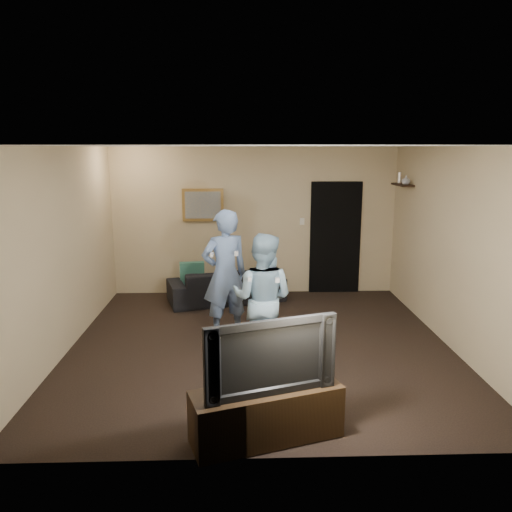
{
  "coord_description": "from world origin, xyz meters",
  "views": [
    {
      "loc": [
        -0.27,
        -6.27,
        2.58
      ],
      "look_at": [
        -0.05,
        0.3,
        1.15
      ],
      "focal_mm": 35.0,
      "sensor_mm": 36.0,
      "label": 1
    }
  ],
  "objects_px": {
    "wii_player_left": "(225,274)",
    "wii_player_right": "(262,298)",
    "television": "(267,353)",
    "sofa": "(226,285)",
    "tv_console": "(266,414)"
  },
  "relations": [
    {
      "from": "tv_console",
      "to": "wii_player_right",
      "type": "height_order",
      "value": "wii_player_right"
    },
    {
      "from": "sofa",
      "to": "television",
      "type": "distance_m",
      "value": 4.24
    },
    {
      "from": "sofa",
      "to": "wii_player_right",
      "type": "distance_m",
      "value": 2.58
    },
    {
      "from": "tv_console",
      "to": "wii_player_left",
      "type": "height_order",
      "value": "wii_player_left"
    },
    {
      "from": "tv_console",
      "to": "television",
      "type": "xyz_separation_m",
      "value": [
        0.0,
        0.0,
        0.58
      ]
    },
    {
      "from": "sofa",
      "to": "television",
      "type": "height_order",
      "value": "television"
    },
    {
      "from": "sofa",
      "to": "television",
      "type": "relative_size",
      "value": 1.64
    },
    {
      "from": "tv_console",
      "to": "television",
      "type": "distance_m",
      "value": 0.58
    },
    {
      "from": "television",
      "to": "sofa",
      "type": "bearing_deg",
      "value": 78.38
    },
    {
      "from": "sofa",
      "to": "tv_console",
      "type": "relative_size",
      "value": 1.44
    },
    {
      "from": "television",
      "to": "wii_player_right",
      "type": "distance_m",
      "value": 1.71
    },
    {
      "from": "tv_console",
      "to": "television",
      "type": "bearing_deg",
      "value": 0.0
    },
    {
      "from": "sofa",
      "to": "wii_player_right",
      "type": "bearing_deg",
      "value": 85.71
    },
    {
      "from": "television",
      "to": "wii_player_right",
      "type": "xyz_separation_m",
      "value": [
        0.04,
        1.71,
        -0.03
      ]
    },
    {
      "from": "wii_player_left",
      "to": "wii_player_right",
      "type": "relative_size",
      "value": 1.11
    }
  ]
}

